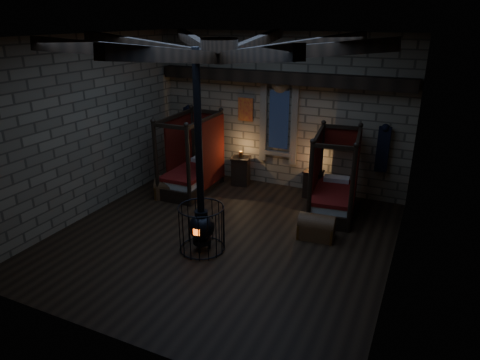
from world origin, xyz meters
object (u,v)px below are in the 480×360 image
at_px(trunk_left, 172,188).
at_px(trunk_right, 316,227).
at_px(bed_right, 334,193).
at_px(stove, 202,224).
at_px(bed_left, 193,172).

relative_size(trunk_left, trunk_right, 1.17).
xyz_separation_m(bed_right, trunk_left, (-4.09, -0.93, -0.22)).
distance_m(bed_right, stove, 3.59).
distance_m(bed_left, trunk_right, 4.10).
xyz_separation_m(bed_left, stove, (1.87, -2.79, 0.09)).
bearing_deg(bed_right, bed_left, 175.38).
height_order(bed_left, bed_right, bed_left).
distance_m(trunk_right, stove, 2.53).
relative_size(bed_left, bed_right, 1.03).
bearing_deg(bed_left, bed_right, 1.40).
bearing_deg(trunk_right, bed_right, 84.57).
bearing_deg(bed_right, stove, -131.45).
relative_size(trunk_left, stove, 0.24).
bearing_deg(bed_left, trunk_right, -19.86).
distance_m(bed_right, trunk_left, 4.20).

